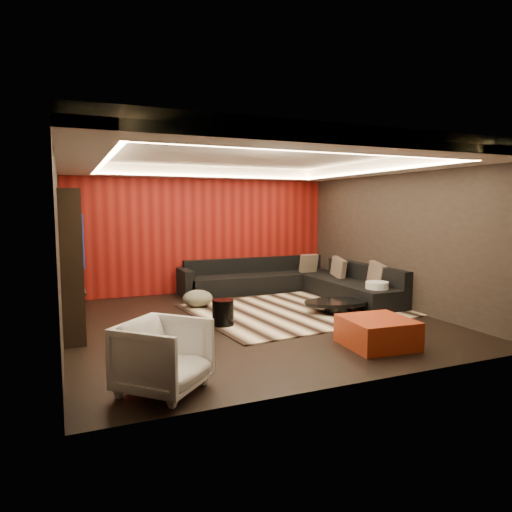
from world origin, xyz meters
name	(u,v)px	position (x,y,z in m)	size (l,w,h in m)	color
floor	(254,322)	(0.00, 0.00, -0.01)	(6.00, 6.00, 0.02)	black
ceiling	(253,154)	(0.00, 0.00, 2.81)	(6.00, 6.00, 0.02)	silver
wall_back	(203,231)	(0.00, 3.01, 1.40)	(6.00, 0.02, 2.80)	black
wall_left	(59,245)	(-3.01, 0.00, 1.40)	(0.02, 6.00, 2.80)	black
wall_right	(397,235)	(3.01, 0.00, 1.40)	(0.02, 6.00, 2.80)	black
red_feature_wall	(203,231)	(0.00, 2.97, 1.40)	(5.98, 0.05, 2.78)	#6B0C0A
soffit_back	(206,173)	(0.00, 2.70, 2.69)	(6.00, 0.60, 0.22)	silver
soffit_front	(347,139)	(0.00, -2.70, 2.69)	(6.00, 0.60, 0.22)	silver
soffit_left	(78,154)	(-2.70, 0.00, 2.69)	(0.60, 4.80, 0.22)	silver
soffit_right	(386,167)	(2.70, 0.00, 2.69)	(0.60, 4.80, 0.22)	silver
cove_back	(211,176)	(0.00, 2.36, 2.60)	(4.80, 0.08, 0.04)	#FFD899
cove_front	(331,151)	(0.00, -2.36, 2.60)	(4.80, 0.08, 0.04)	#FFD899
cove_left	(103,162)	(-2.36, 0.00, 2.60)	(0.08, 4.80, 0.04)	#FFD899
cove_right	(371,171)	(2.36, 0.00, 2.60)	(0.08, 4.80, 0.04)	#FFD899
tv_surround	(71,261)	(-2.85, 0.60, 1.10)	(0.30, 2.00, 2.20)	black
tv_screen	(81,239)	(-2.69, 0.60, 1.45)	(0.04, 1.30, 0.80)	black
tv_shelf	(83,286)	(-2.69, 0.60, 0.70)	(0.04, 1.60, 0.04)	black
rug	(301,309)	(1.16, 0.43, 0.01)	(4.00, 3.00, 0.02)	beige
coffee_table	(337,306)	(1.65, -0.06, 0.13)	(1.27, 1.27, 0.21)	black
drum_stool	(223,312)	(-0.59, -0.11, 0.23)	(0.36, 0.36, 0.42)	black
striped_pouf	(198,298)	(-0.59, 1.41, 0.18)	(0.58, 0.58, 0.32)	beige
white_side_table	(377,296)	(2.50, -0.10, 0.27)	(0.43, 0.43, 0.53)	white
orange_ottoman	(377,332)	(1.06, -1.97, 0.20)	(0.89, 0.89, 0.40)	maroon
armchair	(163,356)	(-2.02, -2.38, 0.38)	(0.81, 0.83, 0.76)	white
sectional_sofa	(293,283)	(1.73, 1.86, 0.26)	(3.65, 3.50, 0.75)	black
throw_pillows	(340,268)	(2.60, 1.34, 0.62)	(0.72, 2.32, 0.50)	beige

